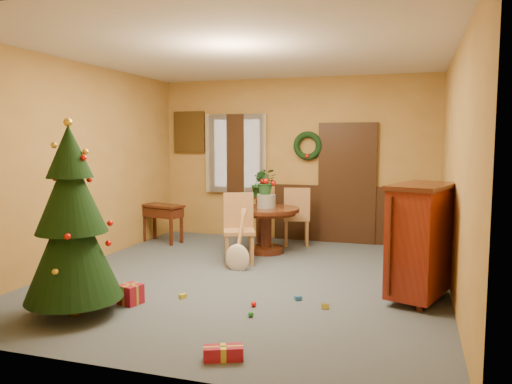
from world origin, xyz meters
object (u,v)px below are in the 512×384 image
at_px(chair_near, 239,226).
at_px(writing_desk, 162,214).
at_px(dining_table, 266,221).
at_px(christmas_tree, 72,224).
at_px(sideboard, 421,238).

distance_m(chair_near, writing_desk, 2.02).
xyz_separation_m(dining_table, writing_desk, (-1.98, 0.23, -0.00)).
height_order(dining_table, christmas_tree, christmas_tree).
relative_size(christmas_tree, sideboard, 1.54).
distance_m(chair_near, christmas_tree, 2.79).
relative_size(dining_table, christmas_tree, 0.52).
relative_size(writing_desk, sideboard, 0.63).
bearing_deg(writing_desk, chair_near, -28.58).
bearing_deg(dining_table, christmas_tree, -107.71).
bearing_deg(chair_near, christmas_tree, -108.26).
xyz_separation_m(christmas_tree, sideboard, (3.39, 1.62, -0.25)).
bearing_deg(dining_table, chair_near, -105.71).
distance_m(christmas_tree, writing_desk, 3.73).
bearing_deg(christmas_tree, chair_near, 71.74).
bearing_deg(sideboard, dining_table, 143.19).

